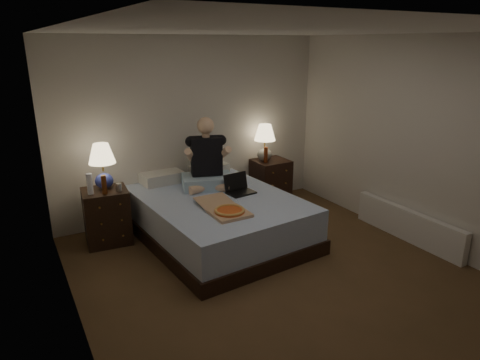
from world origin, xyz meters
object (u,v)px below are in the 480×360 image
beer_bottle_left (104,185)px  laptop (241,185)px  person (207,153)px  radiator (408,225)px  nightstand_right (270,181)px  lamp_left (103,166)px  soda_can (119,187)px  water_bottle (90,184)px  nightstand_left (107,216)px  lamp_right (265,143)px  beer_bottle_right (266,155)px  bed (217,217)px  pizza_box (230,211)px

beer_bottle_left → laptop: size_ratio=0.68×
person → radiator: (2.02, -1.63, -0.82)m
nightstand_right → lamp_left: (-2.53, -0.12, 0.63)m
soda_can → radiator: bearing=-27.8°
radiator → water_bottle: bearing=153.5°
beer_bottle_left → radiator: (3.34, -1.67, -0.60)m
nightstand_left → lamp_left: 0.63m
lamp_left → laptop: (1.54, -0.69, -0.29)m
lamp_left → beer_bottle_left: (-0.05, -0.21, -0.17)m
soda_can → lamp_right: bearing=8.9°
beer_bottle_right → laptop: beer_bottle_right is taller
nightstand_left → beer_bottle_left: beer_bottle_left is taller
nightstand_left → person: person is taller
water_bottle → radiator: (3.49, -1.74, -0.61)m
nightstand_left → lamp_right: (2.46, 0.23, 0.61)m
bed → lamp_left: lamp_left is taller
nightstand_right → bed: bearing=-150.5°
soda_can → laptop: bearing=-18.6°
bed → beer_bottle_right: bearing=26.2°
beer_bottle_left → person: person is taller
lamp_left → pizza_box: 1.68m
nightstand_right → pizza_box: (-1.45, -1.36, 0.26)m
pizza_box → radiator: pizza_box is taller
lamp_left → laptop: lamp_left is taller
beer_bottle_right → lamp_right: bearing=68.6°
bed → radiator: 2.42m
nightstand_left → lamp_left: bearing=76.2°
person → laptop: person is taller
lamp_left → pizza_box: bearing=-48.9°
soda_can → person: bearing=-2.2°
bed → laptop: bearing=-13.8°
bed → laptop: laptop is taller
soda_can → laptop: 1.50m
bed → lamp_right: 1.60m
beer_bottle_left → bed: bearing=-18.4°
soda_can → lamp_left: bearing=120.6°
water_bottle → soda_can: size_ratio=2.50×
pizza_box → lamp_right: bearing=45.5°
water_bottle → person: bearing=-4.3°
bed → nightstand_right: size_ratio=3.33×
bed → lamp_left: bearing=148.0°
lamp_right → pizza_box: (-1.35, -1.40, -0.35)m
nightstand_left → beer_bottle_right: bearing=8.8°
lamp_left → radiator: lamp_left is taller
person → laptop: 0.62m
water_bottle → radiator: size_ratio=0.16×
nightstand_right → radiator: nightstand_right is taller
bed → water_bottle: (-1.41, 0.49, 0.53)m
bed → beer_bottle_left: size_ratio=9.74×
nightstand_left → soda_can: size_ratio=6.88×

